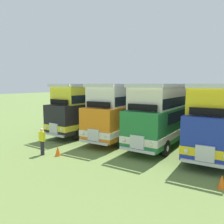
{
  "coord_description": "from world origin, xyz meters",
  "views": [
    {
      "loc": [
        -1.72,
        -17.08,
        4.49
      ],
      "look_at": [
        -12.47,
        0.17,
        1.97
      ],
      "focal_mm": 35.96,
      "sensor_mm": 36.0,
      "label": 1
    }
  ],
  "objects_px": {
    "marshal_person": "(42,141)",
    "bus_second_in_row": "(128,109)",
    "cone_near_end": "(58,151)",
    "bus_fourth_in_row": "(219,115)",
    "bus_third_in_row": "(170,111)",
    "bus_first_in_row": "(97,107)",
    "cone_far_end": "(222,182)"
  },
  "relations": [
    {
      "from": "marshal_person",
      "to": "bus_first_in_row",
      "type": "bearing_deg",
      "value": 100.21
    },
    {
      "from": "bus_third_in_row",
      "to": "bus_fourth_in_row",
      "type": "bearing_deg",
      "value": -5.89
    },
    {
      "from": "bus_fourth_in_row",
      "to": "cone_near_end",
      "type": "relative_size",
      "value": 16.99
    },
    {
      "from": "bus_second_in_row",
      "to": "bus_fourth_in_row",
      "type": "relative_size",
      "value": 0.93
    },
    {
      "from": "bus_first_in_row",
      "to": "bus_third_in_row",
      "type": "distance_m",
      "value": 7.13
    },
    {
      "from": "cone_near_end",
      "to": "cone_far_end",
      "type": "relative_size",
      "value": 1.02
    },
    {
      "from": "bus_second_in_row",
      "to": "bus_fourth_in_row",
      "type": "distance_m",
      "value": 7.14
    },
    {
      "from": "cone_near_end",
      "to": "bus_fourth_in_row",
      "type": "bearing_deg",
      "value": 40.95
    },
    {
      "from": "cone_far_end",
      "to": "bus_fourth_in_row",
      "type": "bearing_deg",
      "value": 98.46
    },
    {
      "from": "bus_second_in_row",
      "to": "cone_far_end",
      "type": "bearing_deg",
      "value": -39.42
    },
    {
      "from": "bus_third_in_row",
      "to": "cone_near_end",
      "type": "height_order",
      "value": "bus_third_in_row"
    },
    {
      "from": "bus_third_in_row",
      "to": "marshal_person",
      "type": "height_order",
      "value": "bus_third_in_row"
    },
    {
      "from": "bus_first_in_row",
      "to": "cone_near_end",
      "type": "height_order",
      "value": "bus_first_in_row"
    },
    {
      "from": "bus_first_in_row",
      "to": "bus_third_in_row",
      "type": "relative_size",
      "value": 0.94
    },
    {
      "from": "bus_first_in_row",
      "to": "cone_far_end",
      "type": "relative_size",
      "value": 16.67
    },
    {
      "from": "bus_third_in_row",
      "to": "marshal_person",
      "type": "xyz_separation_m",
      "value": [
        -5.71,
        -7.92,
        -1.47
      ]
    },
    {
      "from": "bus_first_in_row",
      "to": "bus_fourth_in_row",
      "type": "height_order",
      "value": "same"
    },
    {
      "from": "bus_second_in_row",
      "to": "cone_far_end",
      "type": "relative_size",
      "value": 16.22
    },
    {
      "from": "bus_third_in_row",
      "to": "cone_near_end",
      "type": "relative_size",
      "value": 17.4
    },
    {
      "from": "bus_first_in_row",
      "to": "cone_near_end",
      "type": "relative_size",
      "value": 16.27
    },
    {
      "from": "bus_second_in_row",
      "to": "bus_third_in_row",
      "type": "height_order",
      "value": "same"
    },
    {
      "from": "bus_first_in_row",
      "to": "bus_third_in_row",
      "type": "height_order",
      "value": "same"
    },
    {
      "from": "bus_fourth_in_row",
      "to": "bus_first_in_row",
      "type": "bearing_deg",
      "value": 178.29
    },
    {
      "from": "cone_far_end",
      "to": "cone_near_end",
      "type": "bearing_deg",
      "value": -176.8
    },
    {
      "from": "cone_far_end",
      "to": "marshal_person",
      "type": "relative_size",
      "value": 0.36
    },
    {
      "from": "bus_second_in_row",
      "to": "bus_fourth_in_row",
      "type": "height_order",
      "value": "same"
    },
    {
      "from": "bus_third_in_row",
      "to": "cone_far_end",
      "type": "distance_m",
      "value": 8.63
    },
    {
      "from": "bus_first_in_row",
      "to": "bus_fourth_in_row",
      "type": "xyz_separation_m",
      "value": [
        10.69,
        -0.32,
        0.0
      ]
    },
    {
      "from": "bus_fourth_in_row",
      "to": "cone_near_end",
      "type": "height_order",
      "value": "bus_fourth_in_row"
    },
    {
      "from": "cone_near_end",
      "to": "cone_far_end",
      "type": "distance_m",
      "value": 9.29
    },
    {
      "from": "marshal_person",
      "to": "bus_second_in_row",
      "type": "bearing_deg",
      "value": 74.2
    },
    {
      "from": "marshal_person",
      "to": "cone_near_end",
      "type": "bearing_deg",
      "value": 20.13
    }
  ]
}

